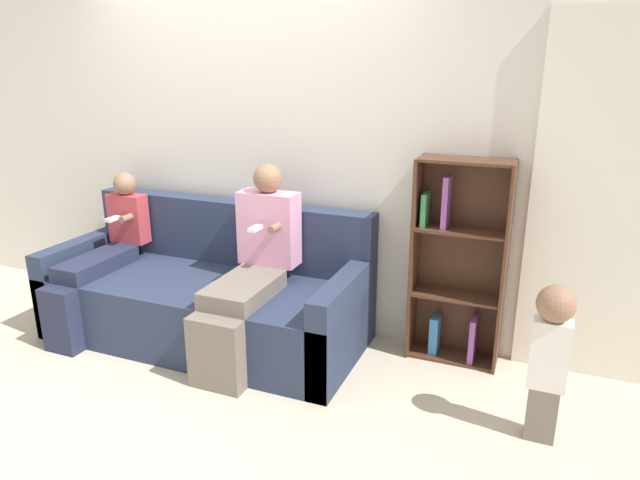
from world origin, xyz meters
TOP-DOWN VIEW (x-y plane):
  - ground_plane at (0.00, 0.00)m, footprint 14.00×14.00m
  - back_wall at (0.00, 1.07)m, footprint 10.00×0.06m
  - curtain_panel at (2.35, 1.02)m, footprint 0.88×0.04m
  - couch at (-0.12, 0.58)m, footprint 2.20×0.94m
  - adult_seated at (0.30, 0.46)m, footprint 0.40×0.87m
  - child_seated at (-0.90, 0.41)m, footprint 0.29×0.89m
  - toddler_standing at (2.10, 0.23)m, footprint 0.19×0.19m
  - bookshelf at (1.53, 0.94)m, footprint 0.58×0.26m

SIDE VIEW (x-z plane):
  - ground_plane at x=0.00m, z-range 0.00..0.00m
  - couch at x=-0.12m, z-range -0.16..0.75m
  - toddler_standing at x=2.10m, z-range 0.07..0.92m
  - child_seated at x=-0.90m, z-range 0.00..1.09m
  - adult_seated at x=0.30m, z-range 0.01..1.25m
  - bookshelf at x=1.53m, z-range -0.02..1.30m
  - curtain_panel at x=2.35m, z-range 0.00..2.17m
  - back_wall at x=0.00m, z-range 0.00..2.55m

